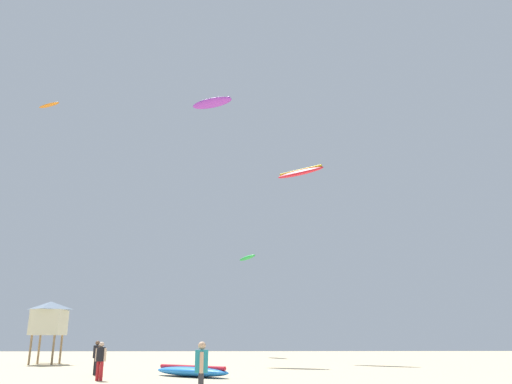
{
  "coord_description": "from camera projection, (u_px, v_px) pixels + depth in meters",
  "views": [
    {
      "loc": [
        -0.99,
        -11.24,
        1.69
      ],
      "look_at": [
        0.0,
        20.64,
        10.99
      ],
      "focal_mm": 35.26,
      "sensor_mm": 36.0,
      "label": 1
    }
  ],
  "objects": [
    {
      "name": "lifeguard_tower",
      "position": [
        49.0,
        318.0,
        34.63
      ],
      "size": [
        2.3,
        2.3,
        4.15
      ],
      "color": "#8C704C",
      "rests_on": "ground"
    },
    {
      "name": "person_midground",
      "position": [
        101.0,
        358.0,
        20.98
      ],
      "size": [
        0.49,
        0.35,
        1.55
      ],
      "rotation": [
        0.0,
        0.0,
        4.38
      ],
      "color": "#B21E23",
      "rests_on": "ground"
    },
    {
      "name": "kite_aloft_0",
      "position": [
        247.0,
        258.0,
        51.11
      ],
      "size": [
        2.25,
        3.72,
        0.59
      ],
      "color": "green"
    },
    {
      "name": "kite_aloft_1",
      "position": [
        300.0,
        172.0,
        42.38
      ],
      "size": [
        4.31,
        3.86,
        0.98
      ],
      "color": "red"
    },
    {
      "name": "person_left",
      "position": [
        97.0,
        355.0,
        24.04
      ],
      "size": [
        0.36,
        0.44,
        1.58
      ],
      "rotation": [
        0.0,
        0.0,
        3.78
      ],
      "color": "black",
      "rests_on": "ground"
    },
    {
      "name": "kite_aloft_2",
      "position": [
        49.0,
        105.0,
        53.59
      ],
      "size": [
        2.93,
        2.14,
        0.5
      ],
      "color": "orange"
    },
    {
      "name": "kite_grounded_near",
      "position": [
        192.0,
        371.0,
        22.92
      ],
      "size": [
        4.09,
        3.5,
        0.53
      ],
      "color": "blue",
      "rests_on": "ground"
    },
    {
      "name": "kite_aloft_3",
      "position": [
        212.0,
        103.0,
        44.52
      ],
      "size": [
        4.02,
        2.81,
        0.74
      ],
      "color": "purple"
    },
    {
      "name": "person_foreground",
      "position": [
        201.0,
        367.0,
        13.7
      ],
      "size": [
        0.36,
        0.53,
        1.6
      ],
      "rotation": [
        0.0,
        0.0,
        3.22
      ],
      "color": "#2D2D33",
      "rests_on": "ground"
    }
  ]
}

